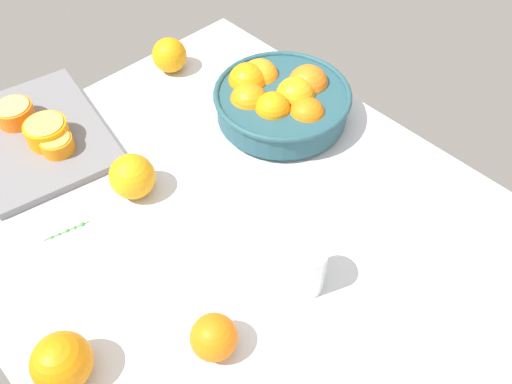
{
  "coord_description": "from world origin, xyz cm",
  "views": [
    {
      "loc": [
        37.99,
        -36.15,
        75.62
      ],
      "look_at": [
        -3.55,
        3.48,
        7.48
      ],
      "focal_mm": 36.98,
      "sensor_mm": 36.0,
      "label": 1
    }
  ],
  "objects_px": {
    "cutting_board": "(37,136)",
    "loose_orange_1": "(132,176)",
    "juice_glass": "(308,268)",
    "orange_half_2": "(57,144)",
    "loose_orange_2": "(214,337)",
    "fruit_bowl": "(280,100)",
    "orange_half_1": "(47,132)",
    "loose_orange_0": "(169,55)",
    "orange_half_0": "(15,113)",
    "loose_orange_4": "(62,362)"
  },
  "relations": [
    {
      "from": "juice_glass",
      "to": "orange_half_1",
      "type": "relative_size",
      "value": 1.16
    },
    {
      "from": "orange_half_0",
      "to": "loose_orange_2",
      "type": "xyz_separation_m",
      "value": [
        0.65,
        -0.02,
        -0.0
      ]
    },
    {
      "from": "fruit_bowl",
      "to": "orange_half_0",
      "type": "bearing_deg",
      "value": -130.58
    },
    {
      "from": "loose_orange_4",
      "to": "loose_orange_1",
      "type": "bearing_deg",
      "value": 128.93
    },
    {
      "from": "fruit_bowl",
      "to": "juice_glass",
      "type": "height_order",
      "value": "fruit_bowl"
    },
    {
      "from": "loose_orange_1",
      "to": "loose_orange_4",
      "type": "distance_m",
      "value": 0.35
    },
    {
      "from": "orange_half_1",
      "to": "loose_orange_2",
      "type": "bearing_deg",
      "value": -4.31
    },
    {
      "from": "cutting_board",
      "to": "loose_orange_0",
      "type": "bearing_deg",
      "value": 89.06
    },
    {
      "from": "juice_glass",
      "to": "orange_half_0",
      "type": "height_order",
      "value": "juice_glass"
    },
    {
      "from": "loose_orange_1",
      "to": "loose_orange_4",
      "type": "height_order",
      "value": "loose_orange_4"
    },
    {
      "from": "cutting_board",
      "to": "loose_orange_1",
      "type": "height_order",
      "value": "loose_orange_1"
    },
    {
      "from": "orange_half_1",
      "to": "loose_orange_0",
      "type": "relative_size",
      "value": 1.07
    },
    {
      "from": "loose_orange_2",
      "to": "loose_orange_1",
      "type": "bearing_deg",
      "value": 164.44
    },
    {
      "from": "cutting_board",
      "to": "orange_half_1",
      "type": "bearing_deg",
      "value": 14.9
    },
    {
      "from": "loose_orange_0",
      "to": "loose_orange_2",
      "type": "xyz_separation_m",
      "value": [
        0.59,
        -0.37,
        -0.0
      ]
    },
    {
      "from": "juice_glass",
      "to": "orange_half_0",
      "type": "xyz_separation_m",
      "value": [
        -0.67,
        -0.16,
        -0.01
      ]
    },
    {
      "from": "juice_glass",
      "to": "loose_orange_1",
      "type": "bearing_deg",
      "value": -165.92
    },
    {
      "from": "orange_half_2",
      "to": "loose_orange_0",
      "type": "height_order",
      "value": "loose_orange_0"
    },
    {
      "from": "cutting_board",
      "to": "orange_half_1",
      "type": "relative_size",
      "value": 4.09
    },
    {
      "from": "loose_orange_0",
      "to": "orange_half_0",
      "type": "bearing_deg",
      "value": -100.23
    },
    {
      "from": "fruit_bowl",
      "to": "orange_half_0",
      "type": "distance_m",
      "value": 0.54
    },
    {
      "from": "loose_orange_0",
      "to": "loose_orange_4",
      "type": "distance_m",
      "value": 0.72
    },
    {
      "from": "orange_half_0",
      "to": "orange_half_2",
      "type": "distance_m",
      "value": 0.14
    },
    {
      "from": "juice_glass",
      "to": "orange_half_2",
      "type": "relative_size",
      "value": 1.53
    },
    {
      "from": "loose_orange_0",
      "to": "loose_orange_2",
      "type": "relative_size",
      "value": 1.11
    },
    {
      "from": "juice_glass",
      "to": "loose_orange_0",
      "type": "relative_size",
      "value": 1.24
    },
    {
      "from": "loose_orange_2",
      "to": "cutting_board",
      "type": "bearing_deg",
      "value": 177.03
    },
    {
      "from": "cutting_board",
      "to": "loose_orange_1",
      "type": "distance_m",
      "value": 0.27
    },
    {
      "from": "juice_glass",
      "to": "loose_orange_0",
      "type": "bearing_deg",
      "value": 162.55
    },
    {
      "from": "juice_glass",
      "to": "loose_orange_1",
      "type": "distance_m",
      "value": 0.36
    },
    {
      "from": "fruit_bowl",
      "to": "orange_half_0",
      "type": "xyz_separation_m",
      "value": [
        -0.35,
        -0.41,
        -0.01
      ]
    },
    {
      "from": "orange_half_1",
      "to": "juice_glass",
      "type": "bearing_deg",
      "value": 13.86
    },
    {
      "from": "fruit_bowl",
      "to": "loose_orange_1",
      "type": "xyz_separation_m",
      "value": [
        -0.04,
        -0.34,
        -0.01
      ]
    },
    {
      "from": "fruit_bowl",
      "to": "loose_orange_1",
      "type": "distance_m",
      "value": 0.34
    },
    {
      "from": "orange_half_1",
      "to": "orange_half_2",
      "type": "bearing_deg",
      "value": -1.9
    },
    {
      "from": "loose_orange_4",
      "to": "juice_glass",
      "type": "bearing_deg",
      "value": 69.9
    },
    {
      "from": "juice_glass",
      "to": "loose_orange_4",
      "type": "xyz_separation_m",
      "value": [
        -0.13,
        -0.36,
        0.0
      ]
    },
    {
      "from": "fruit_bowl",
      "to": "orange_half_2",
      "type": "bearing_deg",
      "value": -119.06
    },
    {
      "from": "orange_half_0",
      "to": "loose_orange_2",
      "type": "bearing_deg",
      "value": -1.98
    },
    {
      "from": "cutting_board",
      "to": "loose_orange_4",
      "type": "distance_m",
      "value": 0.52
    },
    {
      "from": "cutting_board",
      "to": "orange_half_2",
      "type": "relative_size",
      "value": 5.38
    },
    {
      "from": "juice_glass",
      "to": "loose_orange_2",
      "type": "relative_size",
      "value": 1.38
    },
    {
      "from": "orange_half_1",
      "to": "fruit_bowl",
      "type": "bearing_deg",
      "value": 57.01
    },
    {
      "from": "cutting_board",
      "to": "loose_orange_2",
      "type": "xyz_separation_m",
      "value": [
        0.59,
        -0.03,
        0.03
      ]
    },
    {
      "from": "loose_orange_0",
      "to": "loose_orange_2",
      "type": "bearing_deg",
      "value": -32.33
    },
    {
      "from": "loose_orange_4",
      "to": "loose_orange_0",
      "type": "bearing_deg",
      "value": 130.57
    },
    {
      "from": "juice_glass",
      "to": "loose_orange_2",
      "type": "distance_m",
      "value": 0.18
    },
    {
      "from": "orange_half_0",
      "to": "loose_orange_1",
      "type": "distance_m",
      "value": 0.32
    },
    {
      "from": "fruit_bowl",
      "to": "orange_half_2",
      "type": "height_order",
      "value": "fruit_bowl"
    },
    {
      "from": "fruit_bowl",
      "to": "loose_orange_4",
      "type": "bearing_deg",
      "value": -73.65
    }
  ]
}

